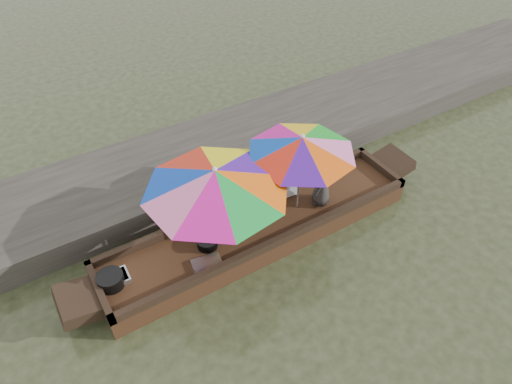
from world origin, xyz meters
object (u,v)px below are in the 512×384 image
charcoal_grill (207,243)px  vendor (323,180)px  umbrella_stern (300,173)px  boat_hull (259,231)px  tray_crayfish (114,279)px  umbrella_bow (218,207)px  tray_scallop (207,264)px  supply_bag (288,188)px  cooking_pot (111,280)px

charcoal_grill → vendor: vendor is taller
vendor → umbrella_stern: size_ratio=0.56×
boat_hull → charcoal_grill: bearing=179.2°
tray_crayfish → charcoal_grill: charcoal_grill is taller
umbrella_bow → umbrella_stern: size_ratio=1.25×
tray_scallop → umbrella_bow: bearing=39.6°
umbrella_stern → tray_scallop: bearing=-170.0°
tray_crayfish → umbrella_bow: bearing=-3.9°
tray_crayfish → charcoal_grill: 1.52m
tray_scallop → supply_bag: (2.01, 0.73, 0.10)m
umbrella_stern → charcoal_grill: bearing=179.6°
cooking_pot → tray_scallop: 1.44m
charcoal_grill → umbrella_bow: umbrella_bow is taller
umbrella_bow → supply_bag: bearing=13.6°
tray_scallop → umbrella_bow: size_ratio=0.20×
tray_scallop → charcoal_grill: charcoal_grill is taller
tray_crayfish → umbrella_bow: umbrella_bow is taller
supply_bag → vendor: vendor is taller
cooking_pot → charcoal_grill: size_ratio=1.20×
tray_scallop → cooking_pot: bearing=162.8°
boat_hull → tray_crayfish: tray_crayfish is taller
tray_scallop → vendor: (2.38, 0.24, 0.47)m
vendor → umbrella_stern: bearing=-55.1°
tray_crayfish → supply_bag: (3.34, 0.27, 0.09)m
supply_bag → charcoal_grill: bearing=-168.5°
charcoal_grill → supply_bag: bearing=11.5°
boat_hull → cooking_pot: cooking_pot is taller
tray_scallop → boat_hull: bearing=16.4°
boat_hull → charcoal_grill: size_ratio=16.83×
supply_bag → boat_hull: bearing=-155.7°
tray_scallop → supply_bag: 2.14m
boat_hull → tray_scallop: 1.23m
vendor → tray_scallop: bearing=-35.9°
vendor → umbrella_stern: umbrella_stern is taller
tray_crayfish → umbrella_stern: umbrella_stern is taller
tray_scallop → umbrella_stern: bearing=10.0°
cooking_pot → supply_bag: supply_bag is taller
tray_crayfish → supply_bag: 3.35m
tray_scallop → vendor: 2.44m
boat_hull → supply_bag: bearing=24.3°
cooking_pot → umbrella_stern: 3.39m
cooking_pot → tray_crayfish: (0.05, 0.03, -0.06)m
tray_scallop → umbrella_bow: 0.92m
cooking_pot → charcoal_grill: 1.57m
umbrella_bow → umbrella_stern: bearing=0.0°
charcoal_grill → umbrella_bow: bearing=-3.4°
supply_bag → vendor: (0.36, -0.49, 0.37)m
charcoal_grill → umbrella_stern: 1.89m
tray_scallop → vendor: vendor is taller
supply_bag → umbrella_bow: size_ratio=0.13×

